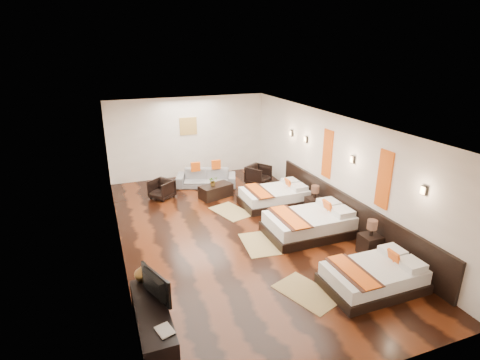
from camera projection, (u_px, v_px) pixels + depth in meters
name	position (u px, v px, depth m)	size (l,w,h in m)	color
floor	(236.00, 232.00, 9.56)	(5.50, 9.50, 0.01)	black
ceiling	(236.00, 122.00, 8.62)	(5.50, 9.50, 0.01)	white
back_wall	(189.00, 137.00, 13.27)	(5.50, 0.01, 2.80)	silver
left_wall	(116.00, 195.00, 8.17)	(0.01, 9.50, 2.80)	silver
right_wall	(333.00, 168.00, 10.02)	(0.01, 9.50, 2.80)	silver
headboard_panel	(347.00, 212.00, 9.62)	(0.08, 6.60, 0.90)	black
bed_near	(374.00, 277.00, 7.32)	(1.88, 1.18, 0.72)	black
bed_mid	(310.00, 223.00, 9.42)	(2.14, 1.34, 0.82)	black
bed_far	(275.00, 196.00, 11.18)	(1.92, 1.21, 0.73)	black
nightstand_a	(370.00, 242.00, 8.49)	(0.42, 0.42, 0.83)	black
nightstand_b	(314.00, 204.00, 10.58)	(0.41, 0.41, 0.81)	black
jute_mat_near	(307.00, 293.00, 7.24)	(0.75, 1.20, 0.01)	#9A814E
jute_mat_mid	(260.00, 244.00, 9.01)	(0.75, 1.20, 0.01)	#9A814E
jute_mat_far	(231.00, 211.00, 10.75)	(0.75, 1.20, 0.01)	#9A814E
tv_console	(153.00, 323.00, 6.06)	(0.50, 1.80, 0.55)	black
tv	(151.00, 287.00, 6.11)	(0.85, 0.11, 0.49)	black
book	(158.00, 334.00, 5.43)	(0.22, 0.29, 0.03)	black
figurine	(144.00, 272.00, 6.63)	(0.33, 0.33, 0.34)	brown
sofa	(206.00, 178.00, 12.60)	(1.93, 0.75, 0.56)	gray
armchair_left	(162.00, 189.00, 11.59)	(0.62, 0.64, 0.58)	black
armchair_right	(258.00, 175.00, 12.80)	(0.68, 0.70, 0.64)	black
coffee_table	(216.00, 191.00, 11.71)	(1.00, 0.50, 0.40)	black
table_plant	(213.00, 181.00, 11.55)	(0.26, 0.23, 0.29)	#296120
orange_panel_a	(384.00, 180.00, 8.24)	(0.04, 0.40, 1.30)	#D86014
orange_panel_b	(327.00, 154.00, 10.17)	(0.04, 0.40, 1.30)	#D86014
sconce_near	(424.00, 190.00, 7.21)	(0.07, 0.12, 0.18)	black
sconce_mid	(352.00, 159.00, 9.15)	(0.07, 0.12, 0.18)	black
sconce_far	(306.00, 139.00, 11.08)	(0.07, 0.12, 0.18)	black
sconce_lounge	(291.00, 133.00, 11.87)	(0.07, 0.12, 0.18)	black
gold_artwork	(188.00, 126.00, 13.12)	(0.60, 0.04, 0.60)	#AD873F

